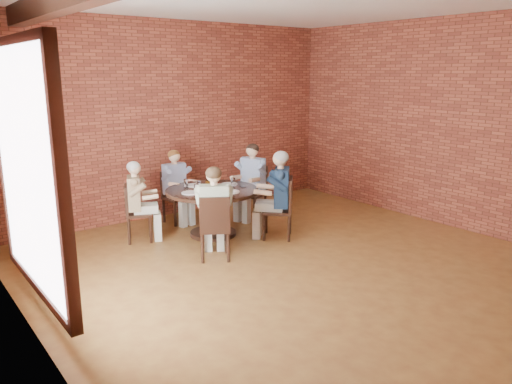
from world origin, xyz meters
TOP-DOWN VIEW (x-y plane):
  - floor at (0.00, 0.00)m, footprint 7.00×7.00m
  - wall_back at (0.00, 3.50)m, footprint 7.00×0.00m
  - wall_left at (-3.25, 0.00)m, footprint 0.00×7.00m
  - wall_right at (3.25, 0.00)m, footprint 0.00×7.00m
  - window at (-3.18, 0.40)m, footprint 0.10×2.16m
  - dining_table at (-0.19, 2.00)m, footprint 1.44×1.44m
  - chair_a at (0.95, 2.42)m, footprint 0.54×0.54m
  - diner_a at (0.87, 2.39)m, footprint 0.78×0.71m
  - chair_b at (-0.31, 3.02)m, footprint 0.43×0.43m
  - diner_b at (-0.30, 2.95)m, footprint 0.55×0.64m
  - chair_c at (-1.29, 2.48)m, footprint 0.50×0.50m
  - diner_c at (-1.22, 2.45)m, footprint 0.71×0.66m
  - chair_d at (-0.75, 1.06)m, footprint 0.56×0.56m
  - diner_d at (-0.71, 1.13)m, footprint 0.75×0.79m
  - chair_e at (0.62, 1.23)m, footprint 0.62×0.62m
  - diner_e at (0.55, 1.30)m, footprint 0.86×0.86m
  - plate_a at (0.21, 2.10)m, footprint 0.26×0.26m
  - plate_b at (-0.29, 2.37)m, footprint 0.26×0.26m
  - plate_c at (-0.60, 1.97)m, footprint 0.26×0.26m
  - plate_d at (-0.07, 1.65)m, footprint 0.26×0.26m
  - glass_a at (0.18, 1.95)m, footprint 0.07×0.07m
  - glass_b at (-0.14, 2.20)m, footprint 0.07×0.07m
  - glass_c at (-0.47, 2.32)m, footprint 0.07×0.07m
  - glass_d at (-0.38, 2.09)m, footprint 0.07×0.07m
  - glass_e at (-0.52, 1.91)m, footprint 0.07×0.07m
  - glass_f at (-0.26, 1.62)m, footprint 0.07×0.07m
  - smartphone at (0.29, 1.84)m, footprint 0.12×0.16m

SIDE VIEW (x-z plane):
  - floor at x=0.00m, z-range 0.00..0.00m
  - chair_c at x=-1.29m, z-range 0.04..0.92m
  - chair_b at x=-0.31m, z-range 0.04..0.93m
  - chair_d at x=-0.75m, z-range 0.04..0.96m
  - chair_a at x=0.95m, z-range 0.04..0.97m
  - chair_e at x=0.62m, z-range 0.04..0.99m
  - dining_table at x=-0.19m, z-range 0.15..0.90m
  - diner_c at x=-1.22m, z-range 0.00..1.23m
  - diner_b at x=-0.30m, z-range 0.00..1.25m
  - diner_d at x=-0.71m, z-range 0.00..1.30m
  - diner_a at x=0.87m, z-range 0.00..1.32m
  - diner_e at x=0.55m, z-range 0.00..1.36m
  - smartphone at x=0.29m, z-range 0.75..0.76m
  - plate_a at x=0.21m, z-range 0.75..0.76m
  - plate_b at x=-0.29m, z-range 0.75..0.76m
  - plate_c at x=-0.60m, z-range 0.75..0.76m
  - plate_d at x=-0.07m, z-range 0.75..0.76m
  - glass_a at x=0.18m, z-range 0.75..0.89m
  - glass_b at x=-0.14m, z-range 0.75..0.89m
  - glass_c at x=-0.47m, z-range 0.75..0.89m
  - glass_d at x=-0.38m, z-range 0.75..0.89m
  - glass_e at x=-0.52m, z-range 0.75..0.89m
  - glass_f at x=-0.26m, z-range 0.75..0.89m
  - window at x=-3.18m, z-range 0.47..2.83m
  - wall_back at x=0.00m, z-range -1.80..5.20m
  - wall_left at x=-3.25m, z-range -1.80..5.20m
  - wall_right at x=3.25m, z-range -1.80..5.20m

